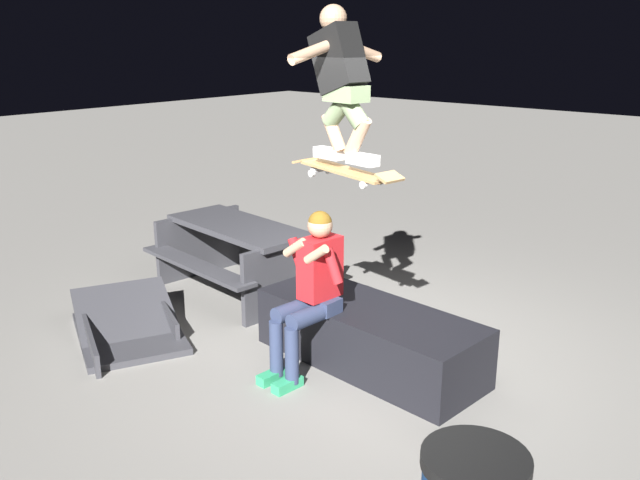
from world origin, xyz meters
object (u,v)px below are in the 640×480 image
person_sitting_on_ledge (310,286)px  skateboard (345,171)px  skater_airborne (341,77)px  ledge_box_main (369,336)px  kicker_ramp (129,329)px  picnic_table_back (240,247)px

person_sitting_on_ledge → skateboard: skateboard is taller
person_sitting_on_ledge → skater_airborne: size_ratio=1.19×
ledge_box_main → skateboard: size_ratio=1.90×
kicker_ramp → skater_airborne: bearing=-157.4°
person_sitting_on_ledge → kicker_ramp: size_ratio=0.90×
kicker_ramp → person_sitting_on_ledge: bearing=-160.7°
skater_airborne → picnic_table_back: bearing=-19.5°
ledge_box_main → picnic_table_back: (2.05, -0.44, 0.25)m
ledge_box_main → skater_airborne: (0.13, 0.24, 2.11)m
ledge_box_main → person_sitting_on_ledge: (0.28, 0.41, 0.50)m
ledge_box_main → kicker_ramp: 2.24m
skateboard → picnic_table_back: (1.97, -0.69, -1.17)m
person_sitting_on_ledge → skateboard: (-0.21, -0.17, 0.92)m
person_sitting_on_ledge → picnic_table_back: bearing=-25.8°
kicker_ramp → ledge_box_main: bearing=-153.1°
person_sitting_on_ledge → skater_airborne: bearing=-130.6°
skater_airborne → kicker_ramp: 3.04m
ledge_box_main → skater_airborne: bearing=60.5°
skateboard → picnic_table_back: skateboard is taller
kicker_ramp → picnic_table_back: picnic_table_back is taller
ledge_box_main → person_sitting_on_ledge: 0.71m
person_sitting_on_ledge → picnic_table_back: person_sitting_on_ledge is taller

